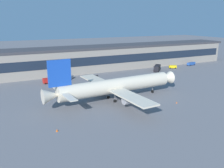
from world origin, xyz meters
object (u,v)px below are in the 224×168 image
fuel_truck (157,68)px  traffic_cone_1 (177,102)px  crew_van (48,80)px  follow_me_car (173,67)px  baggage_tug (70,77)px  traffic_cone_0 (57,130)px  airliner (115,86)px  belt_loader (191,64)px  pushback_tractor (95,77)px

fuel_truck → traffic_cone_1: fuel_truck is taller
crew_van → follow_me_car: (75.54, 2.29, -0.37)m
baggage_tug → traffic_cone_0: baggage_tug is taller
airliner → crew_van: size_ratio=9.82×
airliner → belt_loader: size_ratio=8.02×
follow_me_car → traffic_cone_1: 64.82m
fuel_truck → crew_van: size_ratio=1.46×
baggage_tug → traffic_cone_1: 56.45m
pushback_tractor → belt_loader: bearing=6.0°
belt_loader → follow_me_car: size_ratio=1.39×
crew_van → follow_me_car: crew_van is taller
belt_loader → crew_van: size_ratio=1.22×
crew_van → traffic_cone_1: crew_van is taller
belt_loader → airliner: bearing=-152.3°
crew_van → follow_me_car: bearing=1.7°
belt_loader → traffic_cone_1: bearing=-137.6°
traffic_cone_1 → follow_me_car: bearing=51.1°
airliner → pushback_tractor: 33.18m
baggage_tug → follow_me_car: bearing=-0.8°
baggage_tug → crew_van: (-11.35, -3.22, 0.37)m
airliner → crew_van: bearing=115.5°
pushback_tractor → airliner: bearing=-99.3°
traffic_cone_1 → crew_van: bearing=125.9°
airliner → follow_me_car: size_ratio=11.15×
airliner → traffic_cone_1: bearing=-35.8°
traffic_cone_0 → pushback_tractor: bearing=57.8°
airliner → belt_loader: airliner is taller
follow_me_car → fuel_truck: bearing=-170.1°
traffic_cone_1 → traffic_cone_0: bearing=-175.7°
follow_me_car → crew_van: bearing=-178.3°
airliner → traffic_cone_0: (-25.43, -16.30, -5.01)m
baggage_tug → traffic_cone_1: bearing=-65.5°
baggage_tug → traffic_cone_0: 58.19m
baggage_tug → crew_van: size_ratio=0.73×
fuel_truck → traffic_cone_0: 87.35m
traffic_cone_0 → crew_van: bearing=80.4°
fuel_truck → pushback_tractor: 40.01m
pushback_tractor → traffic_cone_1: 47.24m
follow_me_car → traffic_cone_0: 99.89m
belt_loader → traffic_cone_0: belt_loader is taller
baggage_tug → crew_van: 11.81m
belt_loader → traffic_cone_0: (-101.40, -56.21, -0.81)m
airliner → belt_loader: 85.91m
belt_loader → crew_van: (-92.72, -4.80, 0.31)m
traffic_cone_1 → fuel_truck: bearing=60.5°
airliner → fuel_truck: airliner is taller
baggage_tug → follow_me_car: size_ratio=0.83×
baggage_tug → fuel_truck: bearing=-3.7°
belt_loader → traffic_cone_1: belt_loader is taller
fuel_truck → traffic_cone_1: (-27.18, -48.05, -1.58)m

